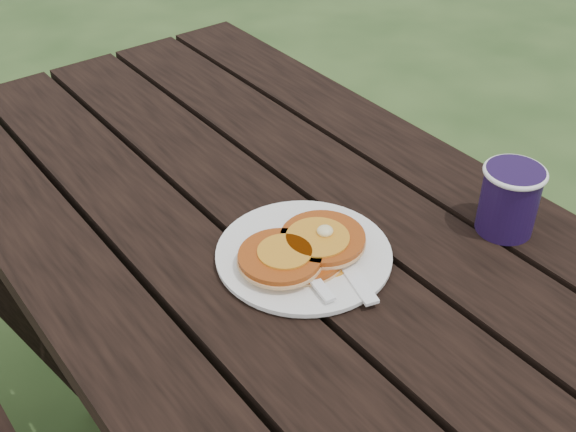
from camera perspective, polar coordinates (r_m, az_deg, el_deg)
plate at (r=1.02m, az=1.25°, el=-3.11°), size 0.29×0.29×0.01m
pancake_stack at (r=1.00m, az=1.21°, el=-2.63°), size 0.19×0.12×0.04m
knife at (r=1.00m, az=4.40°, el=-3.62°), size 0.07×0.18×0.00m
fork at (r=0.97m, az=1.82°, el=-4.72°), size 0.06×0.16×0.01m
coffee_cup at (r=1.09m, az=17.14°, el=1.50°), size 0.09×0.09×0.11m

